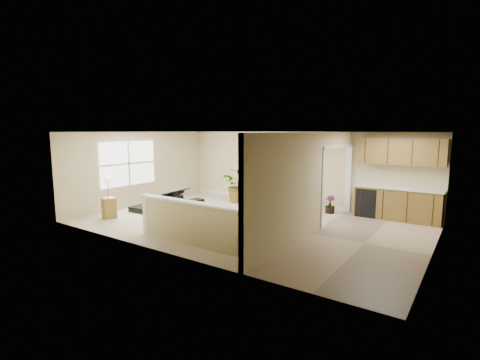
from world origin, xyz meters
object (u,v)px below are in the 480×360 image
Objects in this scene: palm_plant at (239,185)px; lamp_stand at (109,201)px; small_plant at (330,206)px; loveseat at (294,196)px; piano at (165,190)px; accent_table at (271,191)px; piano_bench at (193,207)px.

palm_plant is 1.06× the size of lamp_stand.
palm_plant is 3.30m from small_plant.
loveseat is 5.91m from lamp_stand.
piano reaches higher than small_plant.
accent_table is at bearing 173.57° from loveseat.
accent_table is at bearing 177.27° from small_plant.
small_plant is (3.27, 0.22, -0.38)m from palm_plant.
small_plant is at bearing 25.07° from piano.
lamp_stand reaches higher than piano_bench.
piano is at bearing -177.42° from piano_bench.
loveseat is (3.17, 2.90, -0.31)m from piano.
accent_table is at bearing 64.42° from piano_bench.
piano is 2.68m from palm_plant.
palm_plant reaches higher than piano_bench.
palm_plant is (-1.12, -0.32, 0.13)m from accent_table.
lamp_stand is (-1.68, -1.75, 0.27)m from piano_bench.
small_plant is (4.55, 2.57, -0.41)m from piano.
lamp_stand is (-0.54, -1.69, -0.14)m from piano.
piano is 1.11× the size of loveseat.
accent_table is 1.38× the size of small_plant.
piano is 3.77× the size of small_plant.
lamp_stand is at bearing -114.12° from palm_plant.
loveseat reaches higher than piano_bench.
lamp_stand is at bearing -133.87° from piano_bench.
palm_plant is (0.14, 2.31, 0.39)m from piano_bench.
piano reaches higher than piano_bench.
piano is at bearing -131.82° from accent_table.
piano is at bearing -150.51° from small_plant.
palm_plant is at bearing 86.63° from piano_bench.
loveseat is 0.82m from accent_table.
piano_bench is 1.23× the size of small_plant.
small_plant is at bearing -35.55° from loveseat.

